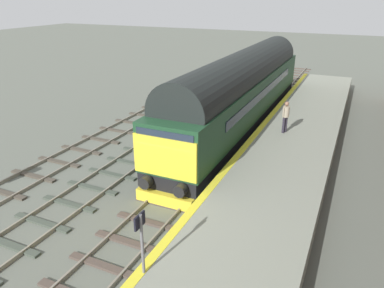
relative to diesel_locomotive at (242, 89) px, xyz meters
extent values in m
plane|color=#60655A|center=(0.00, -8.30, -2.49)|extent=(140.00, 140.00, 0.00)
cube|color=gray|center=(-0.72, -8.30, -2.41)|extent=(0.07, 60.00, 0.15)
cube|color=gray|center=(0.72, -8.30, -2.41)|extent=(0.07, 60.00, 0.15)
cube|color=#4E4139|center=(0.00, -13.40, -2.44)|extent=(2.50, 0.26, 0.09)
cube|color=#4E4139|center=(0.00, -12.13, -2.44)|extent=(2.50, 0.26, 0.09)
cube|color=#4E4139|center=(0.00, -10.85, -2.44)|extent=(2.50, 0.26, 0.09)
cube|color=#4E4139|center=(0.00, -9.57, -2.44)|extent=(2.50, 0.26, 0.09)
cube|color=#4E4139|center=(0.00, -8.30, -2.44)|extent=(2.50, 0.26, 0.09)
cube|color=#4E4139|center=(0.00, -7.02, -2.44)|extent=(2.50, 0.26, 0.09)
cube|color=#4E4139|center=(0.00, -5.74, -2.44)|extent=(2.50, 0.26, 0.09)
cube|color=#4E4139|center=(0.00, -4.47, -2.44)|extent=(2.50, 0.26, 0.09)
cube|color=#4E4139|center=(0.00, -3.19, -2.44)|extent=(2.50, 0.26, 0.09)
cube|color=#4E4139|center=(0.00, -1.91, -2.44)|extent=(2.50, 0.26, 0.09)
cube|color=#4E4139|center=(0.00, -0.64, -2.44)|extent=(2.50, 0.26, 0.09)
cube|color=#4E4139|center=(0.00, 0.64, -2.44)|extent=(2.50, 0.26, 0.09)
cube|color=#4E4139|center=(0.00, 1.92, -2.44)|extent=(2.50, 0.26, 0.09)
cube|color=#4E4139|center=(0.00, 3.19, -2.44)|extent=(2.50, 0.26, 0.09)
cube|color=#4E4139|center=(0.00, 4.47, -2.44)|extent=(2.50, 0.26, 0.09)
cube|color=#4E4139|center=(0.00, 5.75, -2.44)|extent=(2.50, 0.26, 0.09)
cube|color=#4E4139|center=(0.00, 7.02, -2.44)|extent=(2.50, 0.26, 0.09)
cube|color=#4E4139|center=(0.00, 8.30, -2.44)|extent=(2.50, 0.26, 0.09)
cube|color=#4E4139|center=(0.00, 9.58, -2.44)|extent=(2.50, 0.26, 0.09)
cube|color=#4E4139|center=(0.00, 10.85, -2.44)|extent=(2.50, 0.26, 0.09)
cube|color=#4E4139|center=(0.00, 12.13, -2.44)|extent=(2.50, 0.26, 0.09)
cube|color=#4E4139|center=(0.00, 13.41, -2.44)|extent=(2.50, 0.26, 0.09)
cube|color=#4E4139|center=(0.00, 14.68, -2.44)|extent=(2.50, 0.26, 0.09)
cube|color=#4E4139|center=(0.00, 15.96, -2.44)|extent=(2.50, 0.26, 0.09)
cube|color=#4E4139|center=(0.00, 17.24, -2.44)|extent=(2.50, 0.26, 0.09)
cube|color=#4E4139|center=(0.00, 18.51, -2.44)|extent=(2.50, 0.26, 0.09)
cube|color=#4E4139|center=(0.00, 19.79, -2.44)|extent=(2.50, 0.26, 0.09)
cube|color=#4E4139|center=(0.00, 21.07, -2.44)|extent=(2.50, 0.26, 0.09)
cube|color=gray|center=(-4.16, -8.30, -2.41)|extent=(0.07, 60.00, 0.15)
cube|color=gray|center=(-2.72, -8.30, -2.41)|extent=(0.07, 60.00, 0.15)
cube|color=#41493F|center=(-3.44, -13.88, -2.44)|extent=(2.50, 0.26, 0.09)
cube|color=#41493F|center=(-3.44, -12.48, -2.44)|extent=(2.50, 0.26, 0.09)
cube|color=#41493F|center=(-3.44, -11.09, -2.44)|extent=(2.50, 0.26, 0.09)
cube|color=#41493F|center=(-3.44, -9.69, -2.44)|extent=(2.50, 0.26, 0.09)
cube|color=#41493F|center=(-3.44, -8.30, -2.44)|extent=(2.50, 0.26, 0.09)
cube|color=#41493F|center=(-3.44, -6.90, -2.44)|extent=(2.50, 0.26, 0.09)
cube|color=#41493F|center=(-3.44, -5.51, -2.44)|extent=(2.50, 0.26, 0.09)
cube|color=#41493F|center=(-3.44, -4.11, -2.44)|extent=(2.50, 0.26, 0.09)
cube|color=#41493F|center=(-3.44, -2.72, -2.44)|extent=(2.50, 0.26, 0.09)
cube|color=#41493F|center=(-3.44, -1.32, -2.44)|extent=(2.50, 0.26, 0.09)
cube|color=#41493F|center=(-3.44, 0.08, -2.44)|extent=(2.50, 0.26, 0.09)
cube|color=#41493F|center=(-3.44, 1.47, -2.44)|extent=(2.50, 0.26, 0.09)
cube|color=#41493F|center=(-3.44, 2.87, -2.44)|extent=(2.50, 0.26, 0.09)
cube|color=#41493F|center=(-3.44, 4.26, -2.44)|extent=(2.50, 0.26, 0.09)
cube|color=#41493F|center=(-3.44, 5.66, -2.44)|extent=(2.50, 0.26, 0.09)
cube|color=#41493F|center=(-3.44, 7.05, -2.44)|extent=(2.50, 0.26, 0.09)
cube|color=#41493F|center=(-3.44, 8.45, -2.44)|extent=(2.50, 0.26, 0.09)
cube|color=#41493F|center=(-3.44, 9.84, -2.44)|extent=(2.50, 0.26, 0.09)
cube|color=#41493F|center=(-3.44, 11.24, -2.44)|extent=(2.50, 0.26, 0.09)
cube|color=#41493F|center=(-3.44, 12.63, -2.44)|extent=(2.50, 0.26, 0.09)
cube|color=#41493F|center=(-3.44, 14.03, -2.44)|extent=(2.50, 0.26, 0.09)
cube|color=#41493F|center=(-3.44, 15.42, -2.44)|extent=(2.50, 0.26, 0.09)
cube|color=#41493F|center=(-3.44, 16.82, -2.44)|extent=(2.50, 0.26, 0.09)
cube|color=#41493F|center=(-3.44, 18.22, -2.44)|extent=(2.50, 0.26, 0.09)
cube|color=#41493F|center=(-3.44, 19.61, -2.44)|extent=(2.50, 0.26, 0.09)
cube|color=#41493F|center=(-3.44, 21.01, -2.44)|extent=(2.50, 0.26, 0.09)
cube|color=gray|center=(-7.30, -8.30, -2.41)|extent=(0.07, 60.00, 0.15)
cube|color=gray|center=(-5.87, -8.30, -2.41)|extent=(0.07, 60.00, 0.15)
cube|color=#463F35|center=(-6.59, -11.54, -2.44)|extent=(2.50, 0.26, 0.09)
cube|color=#463F35|center=(-6.59, -9.92, -2.44)|extent=(2.50, 0.26, 0.09)
cube|color=#463F35|center=(-6.59, -8.30, -2.44)|extent=(2.50, 0.26, 0.09)
cube|color=#463F35|center=(-6.59, -6.67, -2.44)|extent=(2.50, 0.26, 0.09)
cube|color=#463F35|center=(-6.59, -5.05, -2.44)|extent=(2.50, 0.26, 0.09)
cube|color=#463F35|center=(-6.59, -3.43, -2.44)|extent=(2.50, 0.26, 0.09)
cube|color=#463F35|center=(-6.59, -1.81, -2.44)|extent=(2.50, 0.26, 0.09)
cube|color=#463F35|center=(-6.59, -0.19, -2.44)|extent=(2.50, 0.26, 0.09)
cube|color=#463F35|center=(-6.59, 1.43, -2.44)|extent=(2.50, 0.26, 0.09)
cube|color=#463F35|center=(-6.59, 3.05, -2.44)|extent=(2.50, 0.26, 0.09)
cube|color=#463F35|center=(-6.59, 4.68, -2.44)|extent=(2.50, 0.26, 0.09)
cube|color=#463F35|center=(-6.59, 6.30, -2.44)|extent=(2.50, 0.26, 0.09)
cube|color=#463F35|center=(-6.59, 7.92, -2.44)|extent=(2.50, 0.26, 0.09)
cube|color=#463F35|center=(-6.59, 9.54, -2.44)|extent=(2.50, 0.26, 0.09)
cube|color=#463F35|center=(-6.59, 11.16, -2.44)|extent=(2.50, 0.26, 0.09)
cube|color=#463F35|center=(-6.59, 12.78, -2.44)|extent=(2.50, 0.26, 0.09)
cube|color=#463F35|center=(-6.59, 14.41, -2.44)|extent=(2.50, 0.26, 0.09)
cube|color=#463F35|center=(-6.59, 16.03, -2.44)|extent=(2.50, 0.26, 0.09)
cube|color=#463F35|center=(-6.59, 17.65, -2.44)|extent=(2.50, 0.26, 0.09)
cube|color=#463F35|center=(-6.59, 19.27, -2.44)|extent=(2.50, 0.26, 0.09)
cube|color=#463F35|center=(-6.59, 20.89, -2.44)|extent=(2.50, 0.26, 0.09)
cube|color=gray|center=(3.60, -8.30, -1.99)|extent=(4.00, 44.00, 1.00)
cube|color=yellow|center=(1.75, -8.30, -1.48)|extent=(0.30, 44.00, 0.01)
cube|color=black|center=(0.00, 0.04, -1.67)|extent=(2.56, 18.93, 0.60)
cube|color=#1B4127|center=(0.00, 0.04, -0.32)|extent=(2.70, 18.93, 2.10)
cylinder|color=black|center=(0.00, 0.04, 0.91)|extent=(2.56, 17.42, 2.57)
cube|color=yellow|center=(0.00, -9.47, -0.47)|extent=(2.65, 0.08, 1.58)
cube|color=#232D3D|center=(0.00, -9.45, 0.26)|extent=(2.38, 0.04, 0.64)
cube|color=#232D3D|center=(1.37, 0.04, -0.02)|extent=(0.04, 13.25, 0.44)
cylinder|color=black|center=(-0.75, -9.68, -1.57)|extent=(0.48, 0.35, 0.48)
cylinder|color=black|center=(0.75, -9.68, -1.57)|extent=(0.48, 0.35, 0.48)
cube|color=yellow|center=(0.00, -9.53, -2.20)|extent=(2.43, 0.36, 0.47)
cylinder|color=black|center=(0.00, -7.69, -1.97)|extent=(1.64, 1.04, 1.04)
cylinder|color=black|center=(0.00, -6.59, -1.97)|extent=(1.64, 1.04, 1.04)
cylinder|color=black|center=(0.00, -5.49, -1.97)|extent=(1.64, 1.04, 1.04)
cylinder|color=black|center=(0.00, 5.56, -1.97)|extent=(1.64, 1.04, 1.04)
cylinder|color=black|center=(0.00, 6.66, -1.97)|extent=(1.64, 1.04, 1.04)
cylinder|color=black|center=(0.00, 7.76, -1.97)|extent=(1.64, 1.04, 1.04)
cylinder|color=slate|center=(1.85, -14.03, -0.60)|extent=(0.08, 0.08, 1.75)
cube|color=black|center=(1.82, -14.03, 0.09)|extent=(0.05, 0.44, 0.36)
cube|color=white|center=(1.79, -14.03, 0.09)|extent=(0.01, 0.20, 0.24)
cylinder|color=#2C2734|center=(2.98, -2.23, -1.06)|extent=(0.13, 0.13, 0.84)
cylinder|color=#2C2734|center=(3.07, -2.05, -1.06)|extent=(0.13, 0.13, 0.84)
cylinder|color=tan|center=(3.02, -2.14, -0.36)|extent=(0.45, 0.45, 0.56)
sphere|color=#8F674F|center=(3.02, -2.14, 0.05)|extent=(0.22, 0.22, 0.22)
cylinder|color=tan|center=(2.93, -2.33, -0.36)|extent=(0.09, 0.09, 0.52)
cylinder|color=tan|center=(3.12, -1.95, -0.36)|extent=(0.09, 0.09, 0.52)
camera|label=1|loc=(6.10, -20.29, 5.21)|focal=34.19mm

